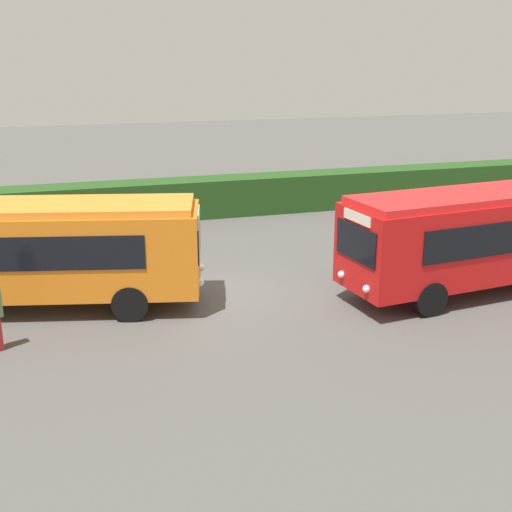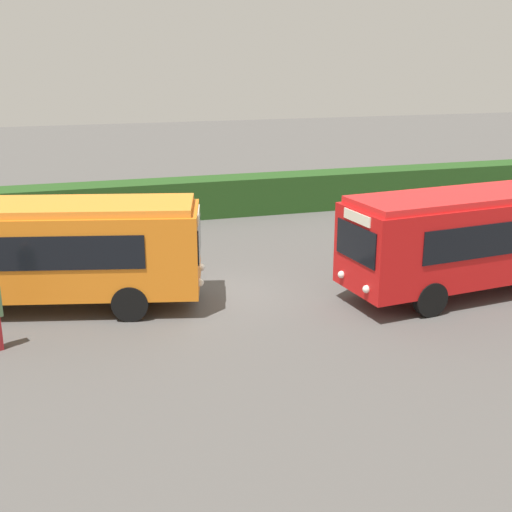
% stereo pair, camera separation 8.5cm
% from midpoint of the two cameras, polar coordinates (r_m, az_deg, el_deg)
% --- Properties ---
extents(ground_plane, '(105.85, 105.85, 0.00)m').
position_cam_midpoint_polar(ground_plane, '(19.94, -2.95, -3.50)').
color(ground_plane, '#514F4C').
extents(bus_orange, '(10.14, 4.75, 3.06)m').
position_cam_midpoint_polar(bus_orange, '(19.61, -19.30, 0.63)').
color(bus_orange, orange).
rests_on(bus_orange, ground_plane).
extents(bus_red, '(9.62, 3.40, 3.12)m').
position_cam_midpoint_polar(bus_red, '(21.17, 19.58, 1.85)').
color(bus_red, red).
rests_on(bus_red, ground_plane).
extents(person_right, '(0.47, 0.33, 1.70)m').
position_cam_midpoint_polar(person_right, '(21.97, -12.68, 0.50)').
color(person_right, maroon).
rests_on(person_right, ground_plane).
extents(hedge_row, '(64.93, 1.68, 1.68)m').
position_cam_midpoint_polar(hedge_row, '(29.45, -7.89, 4.83)').
color(hedge_row, '#22481A').
rests_on(hedge_row, ground_plane).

